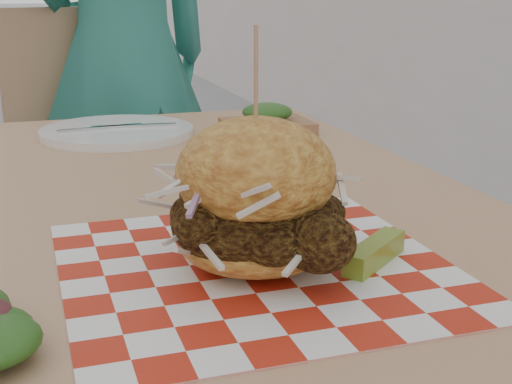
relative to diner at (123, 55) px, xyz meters
The scene contains 8 objects.
diner is the anchor object (origin of this frame).
patio_table 1.15m from the diner, 95.86° to the right, with size 0.80×1.20×0.75m.
patio_chair 0.31m from the diner, 161.63° to the right, with size 0.49×0.50×0.95m.
paper_liner 1.38m from the diner, 93.03° to the right, with size 0.36×0.36×0.00m, color red.
sandwich 1.38m from the diner, 93.03° to the right, with size 0.20×0.20×0.22m.
pickle_spear 1.41m from the diner, 88.54° to the right, with size 0.10×0.02×0.02m, color olive.
place_setting 0.73m from the diner, 99.13° to the right, with size 0.27×0.27×0.02m.
kraft_tray 0.80m from the diner, 79.80° to the right, with size 0.15×0.12×0.06m.
Camera 1 is at (0.08, -0.75, 1.01)m, focal length 50.00 mm.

